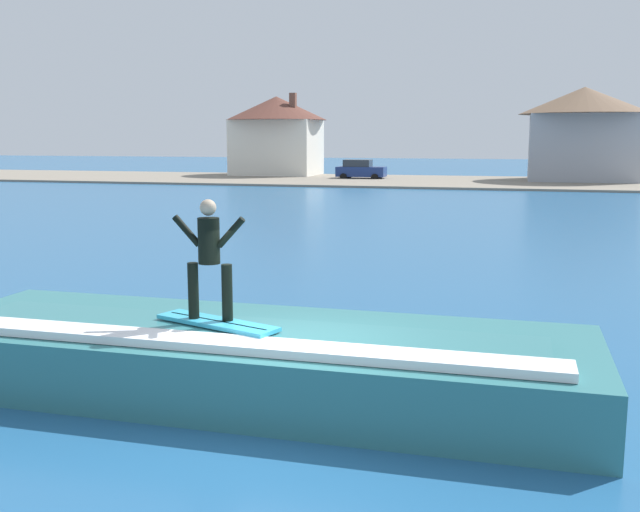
% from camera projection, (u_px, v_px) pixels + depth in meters
% --- Properties ---
extents(ground_plane, '(260.00, 260.00, 0.00)m').
position_uv_depth(ground_plane, '(287.00, 416.00, 10.12)').
color(ground_plane, '#245A8B').
extents(wave_crest, '(10.21, 3.25, 1.10)m').
position_uv_depth(wave_crest, '(250.00, 359.00, 11.03)').
color(wave_crest, '#307377').
rests_on(wave_crest, ground_plane).
extents(surfboard, '(2.08, 1.12, 0.06)m').
position_uv_depth(surfboard, '(217.00, 323.00, 10.75)').
color(surfboard, '#33A5CC').
rests_on(surfboard, wave_crest).
extents(surfer, '(1.14, 0.32, 1.79)m').
position_uv_depth(surfer, '(209.00, 253.00, 10.67)').
color(surfer, black).
rests_on(surfer, surfboard).
extents(shoreline_bank, '(120.00, 17.49, 0.17)m').
position_uv_depth(shoreline_bank, '(484.00, 182.00, 62.31)').
color(shoreline_bank, gray).
rests_on(shoreline_bank, ground_plane).
extents(car_near_shore, '(4.44, 2.24, 1.86)m').
position_uv_depth(car_near_shore, '(360.00, 170.00, 66.80)').
color(car_near_shore, navy).
rests_on(car_near_shore, ground_plane).
extents(house_with_chimney, '(10.03, 10.03, 8.14)m').
position_uv_depth(house_with_chimney, '(277.00, 130.00, 72.53)').
color(house_with_chimney, silver).
rests_on(house_with_chimney, ground_plane).
extents(house_gabled_white, '(10.88, 10.88, 8.13)m').
position_uv_depth(house_gabled_white, '(583.00, 128.00, 62.51)').
color(house_gabled_white, '#9EA3AD').
rests_on(house_gabled_white, ground_plane).
extents(tree_tall_bare, '(3.14, 3.14, 6.89)m').
position_uv_depth(tree_tall_bare, '(289.00, 124.00, 74.86)').
color(tree_tall_bare, brown).
rests_on(tree_tall_bare, ground_plane).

